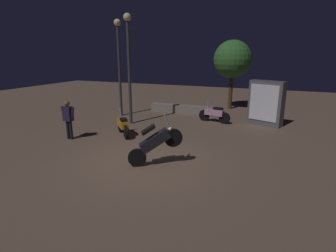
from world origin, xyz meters
TOP-DOWN VIEW (x-y plane):
  - ground_plane at (0.00, 0.00)m, footprint 40.00×40.00m
  - motorcycle_black_foreground at (0.42, -0.14)m, footprint 1.48×0.93m
  - motorcycle_pink_parked_left at (0.83, 5.83)m, footprint 1.64×0.49m
  - motorcycle_orange_parked_right at (-2.17, 2.18)m, footprint 1.23×1.25m
  - person_rider_beside at (-3.85, 0.91)m, footprint 0.66×0.25m
  - streetlamp_near at (-4.27, 5.38)m, footprint 0.36×0.36m
  - streetlamp_far at (-2.87, 4.04)m, footprint 0.36×0.36m
  - tree_left_bg at (0.93, 9.53)m, footprint 2.21×2.21m
  - kiosk_billboard at (3.17, 6.25)m, footprint 1.67×1.05m
  - planter_wall_low at (-1.42, 7.25)m, footprint 3.62×0.50m

SIDE VIEW (x-z plane):
  - ground_plane at x=0.00m, z-range 0.00..0.00m
  - planter_wall_low at x=-1.42m, z-range 0.00..0.45m
  - motorcycle_pink_parked_left at x=0.83m, z-range -0.12..0.99m
  - motorcycle_orange_parked_right at x=-2.17m, z-range -0.12..0.99m
  - motorcycle_black_foreground at x=0.42m, z-range -0.07..1.56m
  - person_rider_beside at x=-3.85m, z-range 0.14..1.69m
  - kiosk_billboard at x=3.17m, z-range 0.00..2.10m
  - tree_left_bg at x=0.93m, z-range 0.92..5.01m
  - streetlamp_near at x=-4.27m, z-range 0.68..5.69m
  - streetlamp_far at x=-2.87m, z-range 0.68..5.73m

